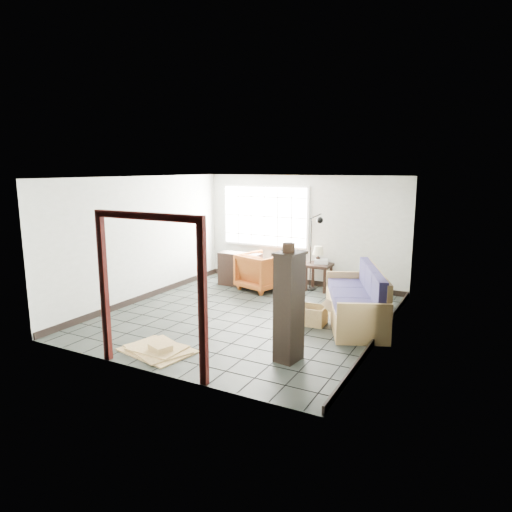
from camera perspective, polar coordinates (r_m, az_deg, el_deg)
The scene contains 15 objects.
ground at distance 8.75m, azimuth -1.06°, elevation -7.47°, with size 5.50×5.50×0.00m, color black.
room_shell at distance 8.40m, azimuth -1.01°, elevation 3.52°, with size 5.02×5.52×2.61m.
window_panel at distance 11.22m, azimuth 1.12°, elevation 5.00°, with size 2.32×0.08×1.52m.
doorway_trim at distance 6.24m, azimuth -13.20°, elevation -2.18°, with size 1.80×0.08×2.20m.
futon_sofa at distance 8.49m, azimuth 12.72°, elevation -5.73°, with size 1.69×2.43×1.01m.
armchair at distance 10.47m, azimuth 0.70°, elevation -1.72°, with size 0.91×0.85×0.93m, color maroon.
side_table at distance 10.52m, azimuth 7.86°, elevation -1.56°, with size 0.56×0.56×0.61m.
table_lamp at distance 10.50m, azimuth 7.79°, elevation 0.57°, with size 0.30×0.30×0.40m.
projector at distance 10.51m, azimuth 8.15°, elevation -0.66°, with size 0.35×0.31×0.11m.
floor_lamp at distance 10.35m, azimuth 7.35°, elevation 0.78°, with size 0.47×0.35×1.78m.
console_shelf at distance 10.84m, azimuth -2.02°, elevation -1.68°, with size 1.02×0.41×0.79m.
tall_shelf at distance 6.58m, azimuth 4.16°, elevation -6.28°, with size 0.40×0.48×1.61m.
pot at distance 6.35m, azimuth 4.10°, elevation 1.03°, with size 0.22×0.22×0.13m.
open_box at distance 8.32m, azimuth 6.96°, elevation -7.33°, with size 0.82×0.43×0.45m.
cardboard_pile at distance 7.27m, azimuth -12.15°, elevation -11.31°, with size 1.21×1.01×0.16m.
Camera 1 is at (4.02, -7.26, 2.77)m, focal length 32.00 mm.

